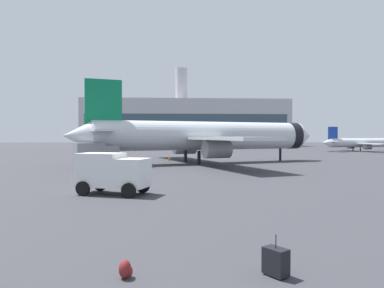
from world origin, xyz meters
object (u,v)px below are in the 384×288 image
object	(u,v)px
cargo_van	(113,171)
airplane_taxiing	(360,143)
airplane_at_gate	(204,136)
service_truck	(96,154)
traveller_backpack	(126,269)
safety_cone_near	(170,158)
safety_cone_mid	(169,158)
rolling_suitcase	(276,261)

from	to	relation	value
cargo_van	airplane_taxiing	bearing A→B (deg)	50.94
airplane_at_gate	cargo_van	world-z (taller)	airplane_at_gate
service_truck	traveller_backpack	xyz separation A→B (m)	(7.23, -33.05, -1.37)
safety_cone_near	safety_cone_mid	bearing A→B (deg)	-132.91
service_truck	cargo_van	size ratio (longest dim) A/B	1.10
safety_cone_mid	airplane_taxiing	bearing A→B (deg)	32.67
traveller_backpack	airplane_at_gate	bearing A→B (deg)	81.42
airplane_at_gate	rolling_suitcase	distance (m)	39.63
cargo_van	safety_cone_near	distance (m)	31.74
safety_cone_near	rolling_suitcase	distance (m)	45.44
service_truck	airplane_taxiing	bearing A→B (deg)	37.37
safety_cone_mid	rolling_suitcase	bearing A→B (deg)	-86.57
service_truck	traveller_backpack	distance (m)	33.86
safety_cone_near	rolling_suitcase	bearing A→B (deg)	-86.81
airplane_at_gate	traveller_backpack	world-z (taller)	airplane_at_gate
service_truck	rolling_suitcase	size ratio (longest dim) A/B	4.80
airplane_at_gate	cargo_van	bearing A→B (deg)	-108.07
airplane_taxiing	traveller_backpack	world-z (taller)	airplane_taxiing
service_truck	cargo_van	distance (m)	19.87
airplane_taxiing	safety_cone_near	distance (m)	53.70
safety_cone_near	traveller_backpack	world-z (taller)	safety_cone_near
airplane_taxiing	service_truck	bearing A→B (deg)	-142.63
cargo_van	rolling_suitcase	world-z (taller)	cargo_van
airplane_at_gate	service_truck	distance (m)	14.73
service_truck	traveller_backpack	size ratio (longest dim) A/B	10.99
rolling_suitcase	airplane_at_gate	bearing A→B (deg)	87.09
airplane_at_gate	airplane_taxiing	world-z (taller)	airplane_at_gate
cargo_van	service_truck	bearing A→B (deg)	104.06
airplane_at_gate	cargo_van	xyz separation A→B (m)	(-8.34, -25.56, -2.21)
cargo_van	traveller_backpack	world-z (taller)	cargo_van
service_truck	safety_cone_near	size ratio (longest dim) A/B	8.49
service_truck	cargo_van	xyz separation A→B (m)	(4.83, -19.28, -0.16)
safety_cone_near	traveller_backpack	distance (m)	45.29
rolling_suitcase	service_truck	bearing A→B (deg)	108.61
cargo_van	traveller_backpack	bearing A→B (deg)	-80.12
airplane_at_gate	safety_cone_near	bearing A→B (deg)	127.39
airplane_taxiing	safety_cone_near	world-z (taller)	airplane_taxiing
safety_cone_mid	rolling_suitcase	size ratio (longest dim) A/B	0.56
airplane_at_gate	safety_cone_near	world-z (taller)	airplane_at_gate
safety_cone_near	rolling_suitcase	size ratio (longest dim) A/B	0.57
service_truck	rolling_suitcase	xyz separation A→B (m)	(11.16, -33.16, -1.22)
traveller_backpack	airplane_taxiing	bearing A→B (deg)	57.85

